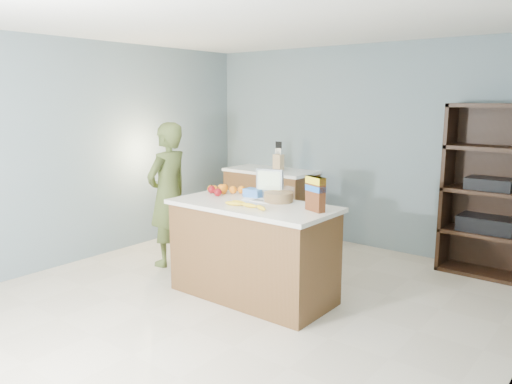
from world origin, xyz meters
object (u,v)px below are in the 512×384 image
Objects in this scene: cereal_box at (315,191)px; tv at (270,182)px; counter_peninsula at (253,254)px; person at (168,195)px; shelving_unit at (490,194)px.

tv is at bearing 161.45° from cereal_box.
cereal_box reaches higher than counter_peninsula.
counter_peninsula is at bearing -171.93° from cereal_box.
person is 1.97m from cereal_box.
shelving_unit is 2.36m from tv.
shelving_unit is 3.45m from person.
counter_peninsula is at bearing 77.29° from person.
counter_peninsula is 5.27× the size of cereal_box.
shelving_unit is at bearing 64.50° from cereal_box.
tv is (1.30, 0.13, 0.26)m from person.
shelving_unit reaches higher than counter_peninsula.
cereal_box is (0.65, -0.22, 0.01)m from tv.
cereal_box reaches higher than tv.
shelving_unit is at bearing 52.89° from counter_peninsula.
cereal_box is at bearing 8.07° from counter_peninsula.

